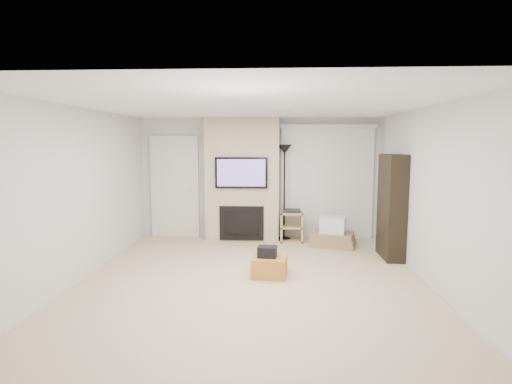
{
  "coord_description": "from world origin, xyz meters",
  "views": [
    {
      "loc": [
        0.34,
        -5.61,
        1.98
      ],
      "look_at": [
        0.0,
        1.2,
        1.15
      ],
      "focal_mm": 28.0,
      "sensor_mm": 36.0,
      "label": 1
    }
  ],
  "objects_px": {
    "av_stand": "(291,225)",
    "bookshelf": "(392,206)",
    "floor_lamp": "(285,165)",
    "box_stack": "(333,235)",
    "ottoman": "(270,266)"
  },
  "relations": [
    {
      "from": "floor_lamp",
      "to": "box_stack",
      "type": "relative_size",
      "value": 1.99
    },
    {
      "from": "ottoman",
      "to": "av_stand",
      "type": "height_order",
      "value": "av_stand"
    },
    {
      "from": "box_stack",
      "to": "floor_lamp",
      "type": "bearing_deg",
      "value": 155.56
    },
    {
      "from": "av_stand",
      "to": "bookshelf",
      "type": "distance_m",
      "value": 2.06
    },
    {
      "from": "ottoman",
      "to": "av_stand",
      "type": "distance_m",
      "value": 2.2
    },
    {
      "from": "bookshelf",
      "to": "box_stack",
      "type": "bearing_deg",
      "value": 138.81
    },
    {
      "from": "floor_lamp",
      "to": "box_stack",
      "type": "xyz_separation_m",
      "value": [
        0.94,
        -0.43,
        -1.33
      ]
    },
    {
      "from": "box_stack",
      "to": "bookshelf",
      "type": "relative_size",
      "value": 0.55
    },
    {
      "from": "floor_lamp",
      "to": "box_stack",
      "type": "bearing_deg",
      "value": -24.44
    },
    {
      "from": "box_stack",
      "to": "bookshelf",
      "type": "bearing_deg",
      "value": -41.19
    },
    {
      "from": "floor_lamp",
      "to": "bookshelf",
      "type": "xyz_separation_m",
      "value": [
        1.83,
        -1.2,
        -0.64
      ]
    },
    {
      "from": "ottoman",
      "to": "floor_lamp",
      "type": "bearing_deg",
      "value": 83.49
    },
    {
      "from": "av_stand",
      "to": "bookshelf",
      "type": "bearing_deg",
      "value": -32.49
    },
    {
      "from": "ottoman",
      "to": "box_stack",
      "type": "xyz_separation_m",
      "value": [
        1.2,
        1.86,
        0.07
      ]
    },
    {
      "from": "ottoman",
      "to": "floor_lamp",
      "type": "distance_m",
      "value": 2.69
    }
  ]
}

